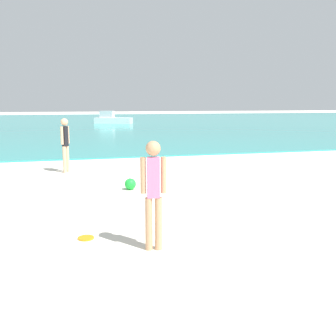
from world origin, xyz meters
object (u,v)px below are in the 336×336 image
Objects in this scene: frisbee at (86,238)px; beach_ball at (130,184)px; boat_far at (112,119)px; person_distant at (65,142)px; person_standing at (153,189)px.

frisbee is 3.62m from beach_ball.
boat_far is at bearing 84.31° from beach_ball.
person_distant is at bearing 117.97° from beach_ball.
frisbee is at bearing 38.27° from person_distant.
person_standing is 1.53m from frisbee.
boat_far is (4.38, 34.44, 0.50)m from frisbee.
frisbee is at bearing -71.76° from boat_far.
person_standing reaches higher than beach_ball.
person_standing is 5.66× the size of beach_ball.
person_distant is (-0.30, 6.35, 0.96)m from frisbee.
boat_far is 13.79× the size of beach_ball.
person_standing is at bearing -37.14° from frisbee.
frisbee is 0.90× the size of beach_ball.
person_distant reaches higher than beach_ball.
frisbee is 6.43m from person_distant.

